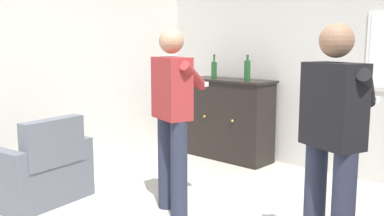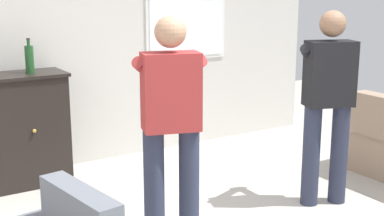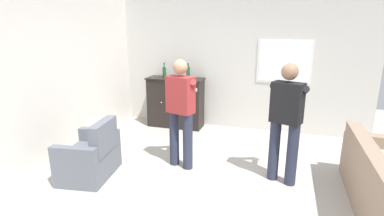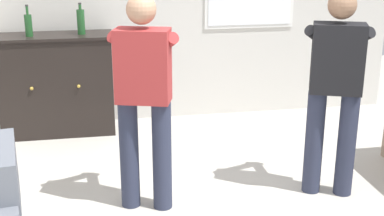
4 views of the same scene
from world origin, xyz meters
name	(u,v)px [view 2 (image 2 of 4)]	position (x,y,z in m)	size (l,w,h in m)	color
wall_back_with_window	(116,30)	(0.02, 2.66, 1.40)	(5.20, 0.15, 2.80)	beige
sideboard_cabinet	(2,132)	(-1.32, 2.30, 0.54)	(1.22, 0.49, 1.08)	black
bottle_wine_green	(29,59)	(-1.02, 2.28, 1.21)	(0.08, 0.08, 0.32)	#1E4C23
person_standing_left	(171,122)	(-0.54, 0.48, 0.94)	(0.53, 0.52, 1.68)	#282D42
person_standing_right	(328,99)	(0.98, 0.45, 0.94)	(0.52, 0.52, 1.68)	#282D42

